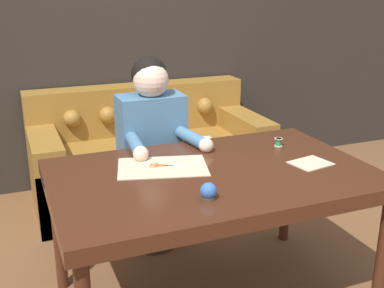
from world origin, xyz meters
The scene contains 9 objects.
wall_back centered at (0.00, 1.92, 1.30)m, with size 8.00×0.06×2.60m.
dining_table centered at (0.07, 0.05, 0.66)m, with size 1.52×0.96×0.73m.
couch centered at (0.17, 1.48, 0.30)m, with size 1.74×0.86×0.82m.
person centered at (-0.03, 0.70, 0.60)m, with size 0.44×0.57×1.19m.
pattern_paper_main centered at (-0.14, 0.19, 0.73)m, with size 0.49×0.39×0.00m.
pattern_paper_offcut centered at (0.56, -0.04, 0.73)m, with size 0.21×0.19×0.00m.
scissors centered at (-0.13, 0.20, 0.73)m, with size 0.20×0.14×0.01m.
thread_spool centered at (0.56, 0.26, 0.75)m, with size 0.04×0.04×0.05m.
pin_cushion centered at (-0.07, -0.23, 0.76)m, with size 0.07×0.07×0.07m.
Camera 1 is at (-0.81, -1.90, 1.58)m, focal length 45.00 mm.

